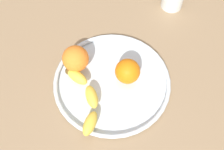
{
  "coord_description": "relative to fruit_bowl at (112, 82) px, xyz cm",
  "views": [
    {
      "loc": [
        -34.51,
        14.87,
        70.26
      ],
      "look_at": [
        0.0,
        0.0,
        4.8
      ],
      "focal_mm": 45.28,
      "sensor_mm": 36.0,
      "label": 1
    }
  ],
  "objects": [
    {
      "name": "ground_plane",
      "position": [
        0.0,
        0.0,
        -2.92
      ],
      "size": [
        141.49,
        141.49,
        4.0
      ],
      "primitive_type": "cube",
      "color": "#967B5A"
    },
    {
      "name": "fruit_bowl",
      "position": [
        0.0,
        0.0,
        0.0
      ],
      "size": [
        32.73,
        32.73,
        1.8
      ],
      "color": "silver",
      "rests_on": "ground_plane"
    },
    {
      "name": "banana",
      "position": [
        -2.52,
        8.72,
        2.39
      ],
      "size": [
        21.45,
        8.31,
        3.01
      ],
      "rotation": [
        0.0,
        0.0,
        -0.11
      ],
      "color": "yellow",
      "rests_on": "fruit_bowl"
    },
    {
      "name": "orange_center",
      "position": [
        -0.81,
        -4.2,
        4.31
      ],
      "size": [
        6.86,
        6.86,
        6.86
      ],
      "primitive_type": "sphere",
      "color": "orange",
      "rests_on": "fruit_bowl"
    },
    {
      "name": "orange_front_left",
      "position": [
        8.35,
        7.28,
        4.58
      ],
      "size": [
        7.39,
        7.39,
        7.39
      ],
      "primitive_type": "sphere",
      "color": "orange",
      "rests_on": "fruit_bowl"
    }
  ]
}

